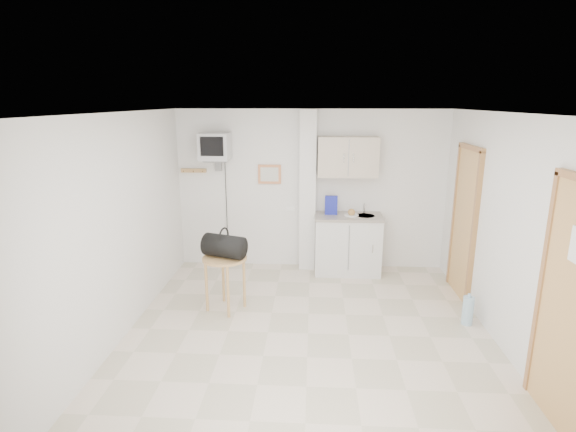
# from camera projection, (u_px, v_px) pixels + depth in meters

# --- Properties ---
(ground) EXTENTS (4.50, 4.50, 0.00)m
(ground) POSITION_uv_depth(u_px,v_px,m) (308.00, 333.00, 5.20)
(ground) COLOR beige
(ground) RESTS_ON ground
(room_envelope) EXTENTS (4.24, 4.54, 2.55)m
(room_envelope) POSITION_uv_depth(u_px,v_px,m) (332.00, 203.00, 4.89)
(room_envelope) COLOR white
(room_envelope) RESTS_ON ground
(kitchenette) EXTENTS (1.03, 0.58, 2.10)m
(kitchenette) POSITION_uv_depth(u_px,v_px,m) (348.00, 222.00, 6.91)
(kitchenette) COLOR silver
(kitchenette) RESTS_ON ground
(crt_television) EXTENTS (0.44, 0.45, 2.15)m
(crt_television) POSITION_uv_depth(u_px,v_px,m) (215.00, 147.00, 6.75)
(crt_television) COLOR slate
(crt_television) RESTS_ON ground
(round_table) EXTENTS (0.56, 0.56, 0.71)m
(round_table) POSITION_uv_depth(u_px,v_px,m) (225.00, 265.00, 5.67)
(round_table) COLOR tan
(round_table) RESTS_ON ground
(duffel_bag) EXTENTS (0.59, 0.44, 0.39)m
(duffel_bag) POSITION_uv_depth(u_px,v_px,m) (224.00, 246.00, 5.62)
(duffel_bag) COLOR black
(duffel_bag) RESTS_ON round_table
(water_bottle) EXTENTS (0.13, 0.13, 0.39)m
(water_bottle) POSITION_uv_depth(u_px,v_px,m) (468.00, 310.00, 5.38)
(water_bottle) COLOR #99BFD4
(water_bottle) RESTS_ON ground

